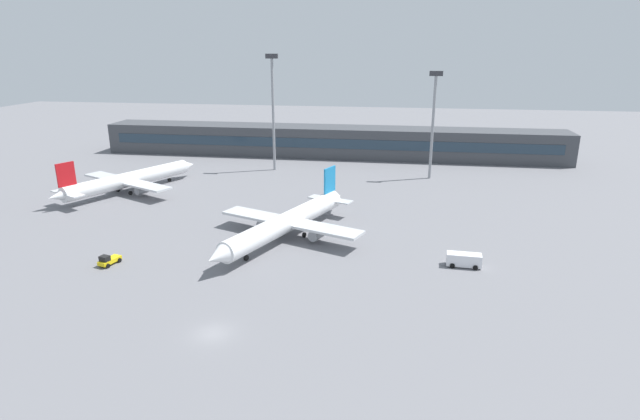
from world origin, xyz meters
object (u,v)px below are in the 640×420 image
at_px(service_van_white, 464,260).
at_px(floodlight_tower_west, 433,118).
at_px(floodlight_tower_east, 273,106).
at_px(airplane_mid, 131,179).
at_px(airplane_near, 286,223).
at_px(baggage_tug_yellow, 108,260).

bearing_deg(service_van_white, floodlight_tower_west, 92.58).
bearing_deg(floodlight_tower_west, floodlight_tower_east, 175.70).
bearing_deg(airplane_mid, airplane_near, -30.18).
relative_size(airplane_mid, baggage_tug_yellow, 9.34).
xyz_separation_m(service_van_white, floodlight_tower_west, (-2.51, 55.72, 14.26)).
bearing_deg(airplane_near, floodlight_tower_east, 105.84).
height_order(airplane_near, floodlight_tower_west, floodlight_tower_west).
bearing_deg(floodlight_tower_east, service_van_white, -53.17).
relative_size(service_van_white, floodlight_tower_east, 0.17).
bearing_deg(floodlight_tower_west, airplane_mid, -161.23).
xyz_separation_m(airplane_mid, service_van_white, (71.87, -32.15, -1.81)).
bearing_deg(airplane_mid, floodlight_tower_west, 18.77).
relative_size(airplane_near, floodlight_tower_east, 1.24).
xyz_separation_m(baggage_tug_yellow, floodlight_tower_east, (10.22, 66.74, 16.56)).
bearing_deg(floodlight_tower_west, baggage_tug_yellow, -129.13).
distance_m(floodlight_tower_west, floodlight_tower_east, 41.71).
distance_m(airplane_mid, service_van_white, 78.76).
relative_size(airplane_near, service_van_white, 7.13).
xyz_separation_m(airplane_near, floodlight_tower_east, (-14.56, 51.33, 14.37)).
bearing_deg(airplane_mid, floodlight_tower_east, 43.82).
distance_m(airplane_near, baggage_tug_yellow, 29.26).
bearing_deg(airplane_mid, baggage_tug_yellow, -66.29).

